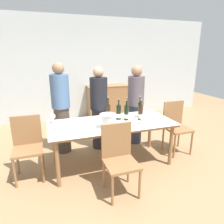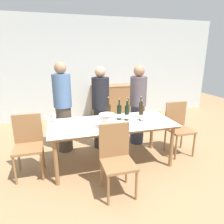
{
  "view_description": "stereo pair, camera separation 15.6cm",
  "coord_description": "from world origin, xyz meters",
  "px_view_note": "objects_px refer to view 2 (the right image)",
  "views": [
    {
      "loc": [
        -0.99,
        -2.9,
        1.82
      ],
      "look_at": [
        0.0,
        0.0,
        0.92
      ],
      "focal_mm": 32.0,
      "sensor_mm": 36.0,
      "label": 1
    },
    {
      "loc": [
        -0.84,
        -2.95,
        1.82
      ],
      "look_at": [
        0.0,
        0.0,
        0.92
      ],
      "focal_mm": 32.0,
      "sensor_mm": 36.0,
      "label": 2
    }
  ],
  "objects_px": {
    "sideboard_cabinet": "(112,101)",
    "wine_glass_1": "(55,123)",
    "chair_near_front": "(116,155)",
    "wine_bottle_1": "(128,111)",
    "wine_bottle_4": "(141,111)",
    "wine_glass_0": "(142,118)",
    "person_guest_right": "(138,106)",
    "chair_right_end": "(178,124)",
    "chair_left_end": "(28,141)",
    "wine_glass_2": "(54,116)",
    "person_guest_left": "(101,109)",
    "wine_bottle_2": "(141,114)",
    "wine_bottle_5": "(108,113)",
    "dining_table": "(112,126)",
    "wine_glass_3": "(148,115)",
    "ice_bucket": "(107,121)",
    "wine_bottle_0": "(119,113)",
    "wine_bottle_3": "(127,113)",
    "person_host": "(63,108)"
  },
  "relations": [
    {
      "from": "ice_bucket",
      "to": "wine_bottle_1",
      "type": "xyz_separation_m",
      "value": [
        0.46,
        0.36,
        0.01
      ]
    },
    {
      "from": "sideboard_cabinet",
      "to": "wine_bottle_2",
      "type": "xyz_separation_m",
      "value": [
        -0.22,
        -2.55,
        0.39
      ]
    },
    {
      "from": "ice_bucket",
      "to": "person_guest_right",
      "type": "height_order",
      "value": "person_guest_right"
    },
    {
      "from": "wine_glass_3",
      "to": "chair_right_end",
      "type": "xyz_separation_m",
      "value": [
        0.69,
        0.15,
        -0.28
      ]
    },
    {
      "from": "wine_bottle_5",
      "to": "wine_glass_0",
      "type": "distance_m",
      "value": 0.55
    },
    {
      "from": "chair_right_end",
      "to": "chair_left_end",
      "type": "relative_size",
      "value": 1.02
    },
    {
      "from": "wine_bottle_2",
      "to": "wine_bottle_4",
      "type": "bearing_deg",
      "value": 69.77
    },
    {
      "from": "wine_bottle_3",
      "to": "wine_bottle_4",
      "type": "xyz_separation_m",
      "value": [
        0.28,
        0.06,
        0.01
      ]
    },
    {
      "from": "dining_table",
      "to": "person_guest_right",
      "type": "distance_m",
      "value": 1.01
    },
    {
      "from": "wine_bottle_3",
      "to": "person_host",
      "type": "distance_m",
      "value": 1.22
    },
    {
      "from": "chair_right_end",
      "to": "wine_glass_2",
      "type": "bearing_deg",
      "value": 175.16
    },
    {
      "from": "sideboard_cabinet",
      "to": "person_guest_right",
      "type": "distance_m",
      "value": 1.87
    },
    {
      "from": "chair_near_front",
      "to": "person_host",
      "type": "distance_m",
      "value": 1.56
    },
    {
      "from": "person_guest_left",
      "to": "person_guest_right",
      "type": "distance_m",
      "value": 0.77
    },
    {
      "from": "wine_bottle_4",
      "to": "wine_glass_2",
      "type": "distance_m",
      "value": 1.46
    },
    {
      "from": "wine_bottle_0",
      "to": "wine_glass_3",
      "type": "relative_size",
      "value": 2.71
    },
    {
      "from": "sideboard_cabinet",
      "to": "chair_left_end",
      "type": "distance_m",
      "value": 3.17
    },
    {
      "from": "person_guest_left",
      "to": "person_guest_right",
      "type": "xyz_separation_m",
      "value": [
        0.77,
        -0.01,
        0.01
      ]
    },
    {
      "from": "chair_near_front",
      "to": "wine_bottle_4",
      "type": "bearing_deg",
      "value": 48.92
    },
    {
      "from": "wine_bottle_0",
      "to": "dining_table",
      "type": "bearing_deg",
      "value": -143.46
    },
    {
      "from": "wine_bottle_1",
      "to": "wine_bottle_5",
      "type": "xyz_separation_m",
      "value": [
        -0.36,
        -0.06,
        0.02
      ]
    },
    {
      "from": "chair_right_end",
      "to": "person_guest_left",
      "type": "xyz_separation_m",
      "value": [
        -1.34,
        0.6,
        0.25
      ]
    },
    {
      "from": "sideboard_cabinet",
      "to": "wine_bottle_2",
      "type": "distance_m",
      "value": 2.58
    },
    {
      "from": "wine_glass_0",
      "to": "wine_glass_3",
      "type": "distance_m",
      "value": 0.24
    },
    {
      "from": "ice_bucket",
      "to": "wine_bottle_1",
      "type": "bearing_deg",
      "value": 37.95
    },
    {
      "from": "wine_bottle_1",
      "to": "wine_bottle_4",
      "type": "relative_size",
      "value": 0.97
    },
    {
      "from": "dining_table",
      "to": "person_guest_left",
      "type": "relative_size",
      "value": 1.27
    },
    {
      "from": "sideboard_cabinet",
      "to": "wine_glass_1",
      "type": "height_order",
      "value": "sideboard_cabinet"
    },
    {
      "from": "chair_near_front",
      "to": "person_guest_right",
      "type": "relative_size",
      "value": 0.58
    },
    {
      "from": "wine_glass_3",
      "to": "chair_left_end",
      "type": "bearing_deg",
      "value": 175.62
    },
    {
      "from": "person_guest_right",
      "to": "chair_right_end",
      "type": "bearing_deg",
      "value": -46.21
    },
    {
      "from": "wine_bottle_5",
      "to": "person_guest_right",
      "type": "height_order",
      "value": "person_guest_right"
    },
    {
      "from": "wine_bottle_3",
      "to": "person_guest_left",
      "type": "xyz_separation_m",
      "value": [
        -0.3,
        0.64,
        -0.06
      ]
    },
    {
      "from": "wine_bottle_4",
      "to": "wine_glass_3",
      "type": "xyz_separation_m",
      "value": [
        0.07,
        -0.17,
        -0.04
      ]
    },
    {
      "from": "wine_glass_0",
      "to": "person_guest_left",
      "type": "xyz_separation_m",
      "value": [
        -0.46,
        0.89,
        -0.05
      ]
    },
    {
      "from": "wine_bottle_5",
      "to": "wine_glass_0",
      "type": "height_order",
      "value": "wine_bottle_5"
    },
    {
      "from": "wine_bottle_1",
      "to": "wine_glass_0",
      "type": "relative_size",
      "value": 2.39
    },
    {
      "from": "wine_glass_2",
      "to": "person_host",
      "type": "relative_size",
      "value": 0.09
    },
    {
      "from": "dining_table",
      "to": "wine_glass_0",
      "type": "distance_m",
      "value": 0.51
    },
    {
      "from": "wine_bottle_0",
      "to": "wine_bottle_2",
      "type": "distance_m",
      "value": 0.37
    },
    {
      "from": "dining_table",
      "to": "wine_glass_3",
      "type": "xyz_separation_m",
      "value": [
        0.62,
        -0.06,
        0.16
      ]
    },
    {
      "from": "chair_right_end",
      "to": "chair_near_front",
      "type": "relative_size",
      "value": 1.02
    },
    {
      "from": "wine_glass_1",
      "to": "wine_bottle_2",
      "type": "bearing_deg",
      "value": 1.05
    },
    {
      "from": "dining_table",
      "to": "ice_bucket",
      "type": "relative_size",
      "value": 8.34
    },
    {
      "from": "wine_glass_1",
      "to": "chair_near_front",
      "type": "distance_m",
      "value": 1.02
    },
    {
      "from": "dining_table",
      "to": "wine_glass_1",
      "type": "xyz_separation_m",
      "value": [
        -0.88,
        -0.05,
        0.16
      ]
    },
    {
      "from": "wine_bottle_0",
      "to": "chair_left_end",
      "type": "bearing_deg",
      "value": -178.8
    },
    {
      "from": "sideboard_cabinet",
      "to": "ice_bucket",
      "type": "xyz_separation_m",
      "value": [
        -0.85,
        -2.73,
        0.38
      ]
    },
    {
      "from": "chair_left_end",
      "to": "person_guest_left",
      "type": "relative_size",
      "value": 0.59
    },
    {
      "from": "sideboard_cabinet",
      "to": "wine_bottle_4",
      "type": "height_order",
      "value": "wine_bottle_4"
    }
  ]
}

